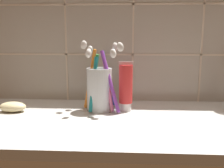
{
  "coord_description": "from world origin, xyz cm",
  "views": [
    {
      "loc": [
        -0.42,
        -55.92,
        20.58
      ],
      "look_at": [
        -3.7,
        2.57,
        9.69
      ],
      "focal_mm": 40.0,
      "sensor_mm": 36.0,
      "label": 1
    }
  ],
  "objects": [
    {
      "name": "sink_counter",
      "position": [
        0.0,
        0.0,
        1.0
      ],
      "size": [
        78.11,
        35.27,
        2.0
      ],
      "primitive_type": "cube",
      "color": "silver",
      "rests_on": "ground"
    },
    {
      "name": "tile_wall_backsplash",
      "position": [
        0.01,
        17.88,
        20.76
      ],
      "size": [
        88.11,
        1.72,
        41.5
      ],
      "color": "#B7B2A8",
      "rests_on": "ground"
    },
    {
      "name": "toothbrush_cup",
      "position": [
        -6.67,
        6.45,
        8.3
      ],
      "size": [
        11.89,
        9.9,
        18.04
      ],
      "color": "silver",
      "rests_on": "sink_counter"
    },
    {
      "name": "toothpaste_tube",
      "position": [
        -0.45,
        6.44,
        8.27
      ],
      "size": [
        3.65,
        3.47,
        12.72
      ],
      "color": "white",
      "rests_on": "sink_counter"
    },
    {
      "name": "soap_bar",
      "position": [
        -28.68,
        3.82,
        3.29
      ],
      "size": [
        6.81,
        4.06,
        2.58
      ],
      "primitive_type": "ellipsoid",
      "color": "beige",
      "rests_on": "sink_counter"
    }
  ]
}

